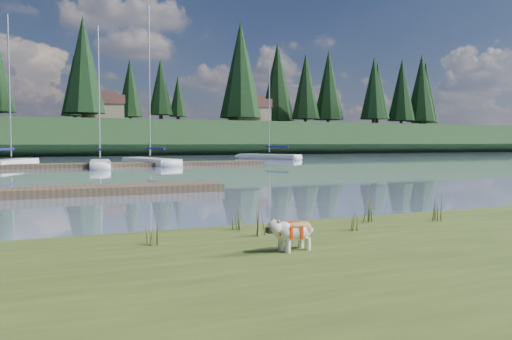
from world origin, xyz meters
name	(u,v)px	position (x,y,z in m)	size (l,w,h in m)	color
ground	(80,167)	(0.00, 30.00, 0.00)	(200.00, 200.00, 0.00)	#7F90AC
bank	(312,316)	(0.00, -6.00, 0.17)	(60.00, 9.00, 0.35)	#40501D
ridge	(61,138)	(0.00, 73.00, 2.50)	(200.00, 20.00, 5.00)	#1D371B
bulldog	(293,230)	(0.87, -3.91, 0.64)	(0.79, 0.39, 0.47)	silver
dock_far	(107,165)	(2.00, 30.00, 0.15)	(26.00, 2.20, 0.30)	#4C3D2C
sailboat_bg_1	(15,162)	(-4.62, 33.91, 0.33)	(4.21, 8.08, 11.97)	silver
sailboat_bg_2	(100,163)	(1.42, 28.97, 0.33)	(2.01, 7.08, 10.60)	silver
sailboat_bg_3	(146,161)	(5.63, 32.85, 0.32)	(3.84, 9.43, 13.45)	silver
sailboat_bg_5	(264,156)	(20.61, 41.65, 0.32)	(5.93, 8.06, 12.06)	silver
weed_0	(260,220)	(0.88, -2.67, 0.62)	(0.17, 0.14, 0.65)	#475B23
weed_1	(239,217)	(0.74, -2.04, 0.58)	(0.17, 0.14, 0.56)	#475B23
weed_2	(369,210)	(3.43, -2.20, 0.59)	(0.17, 0.14, 0.57)	#475B23
weed_3	(152,232)	(-0.96, -2.71, 0.55)	(0.17, 0.14, 0.47)	#475B23
weed_4	(355,222)	(2.63, -2.90, 0.51)	(0.17, 0.14, 0.39)	#475B23
weed_5	(436,209)	(4.77, -2.59, 0.59)	(0.17, 0.14, 0.57)	#475B23
mud_lip	(192,244)	(0.00, -1.60, 0.07)	(60.00, 0.50, 0.14)	#33281C
conifer_4	(83,64)	(3.00, 66.00, 13.09)	(6.16, 6.16, 15.10)	#382619
conifer_5	(161,87)	(15.00, 70.00, 10.83)	(3.96, 3.96, 10.35)	#382619
conifer_6	(240,70)	(28.00, 68.00, 13.99)	(7.04, 7.04, 17.00)	#382619
conifer_7	(306,86)	(42.00, 71.00, 12.19)	(5.28, 5.28, 13.20)	#382619
conifer_8	(377,91)	(55.00, 67.00, 11.51)	(4.62, 4.62, 11.77)	#382619
conifer_9	(421,88)	(68.00, 70.00, 12.87)	(5.94, 5.94, 14.62)	#382619
house_1	(102,108)	(6.00, 71.00, 7.31)	(6.30, 5.30, 4.65)	gray
house_2	(249,111)	(30.00, 69.00, 7.31)	(6.30, 5.30, 4.65)	gray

